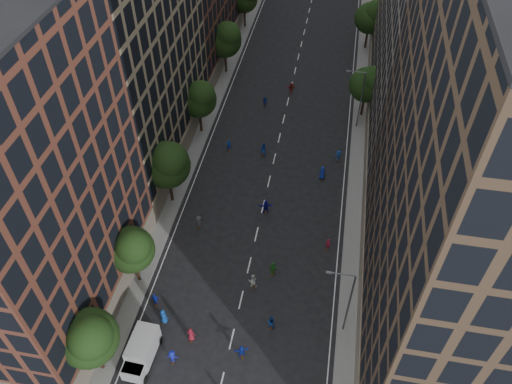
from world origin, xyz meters
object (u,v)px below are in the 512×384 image
streetlamp_near (347,300)px  cargo_van (141,351)px  skater_2 (271,322)px  skater_0 (164,317)px  streetlamp_far (360,97)px

streetlamp_near → cargo_van: streetlamp_near is taller
cargo_van → skater_2: (11.34, 5.46, -0.50)m
cargo_van → skater_0: size_ratio=2.58×
streetlamp_far → skater_0: (-17.37, -35.36, -4.20)m
skater_2 → cargo_van: bearing=35.7°
streetlamp_near → skater_0: (-17.37, -2.36, -4.20)m
streetlamp_near → skater_2: size_ratio=5.21×
streetlamp_far → cargo_van: streetlamp_far is taller
skater_0 → skater_2: skater_0 is taller
streetlamp_far → cargo_van: 43.61m
streetlamp_far → cargo_van: (-18.16, -39.46, -3.79)m
streetlamp_far → cargo_van: size_ratio=1.81×
streetlamp_far → skater_2: 34.94m
cargo_van → streetlamp_far: bearing=67.7°
skater_0 → skater_2: 10.64m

